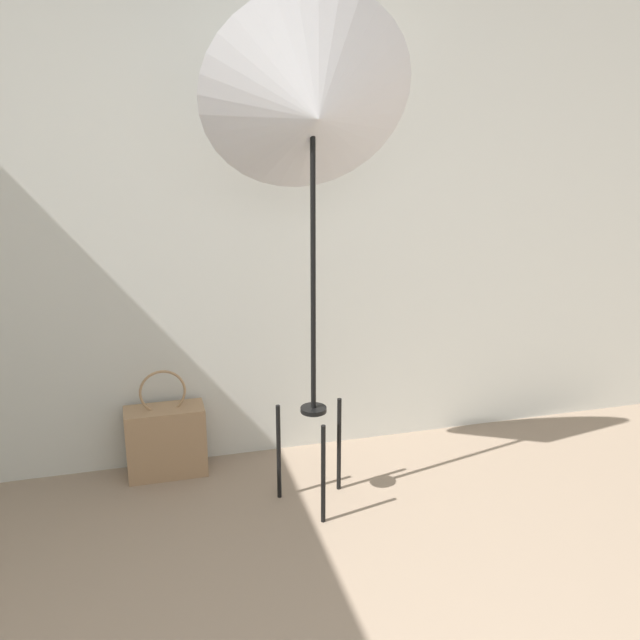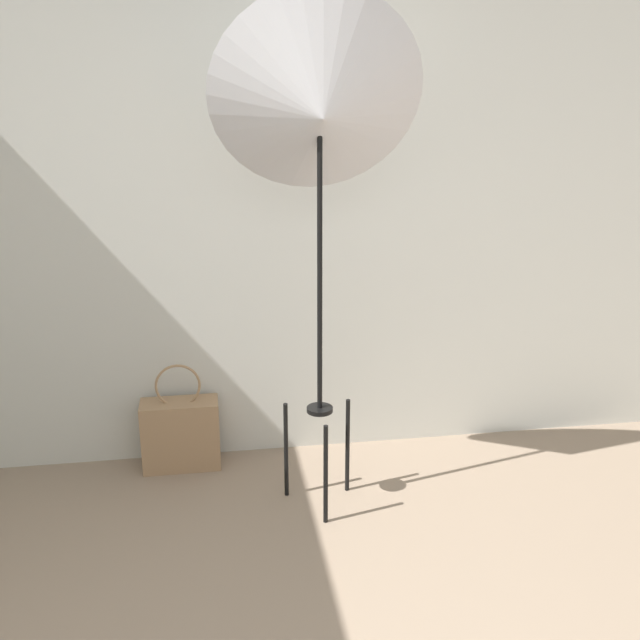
# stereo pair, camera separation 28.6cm
# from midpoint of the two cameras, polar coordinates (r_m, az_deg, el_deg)

# --- Properties ---
(wall_back) EXTENTS (8.00, 0.05, 2.60)m
(wall_back) POSITION_cam_midpoint_polar(r_m,az_deg,el_deg) (3.55, -11.15, 8.86)
(wall_back) COLOR beige
(wall_back) RESTS_ON ground_plane
(photo_umbrella) EXTENTS (0.86, 0.56, 2.17)m
(photo_umbrella) POSITION_cam_midpoint_polar(r_m,az_deg,el_deg) (2.99, -3.42, 15.74)
(photo_umbrella) COLOR black
(photo_umbrella) RESTS_ON ground_plane
(tote_bag) EXTENTS (0.38, 0.16, 0.54)m
(tote_bag) POSITION_cam_midpoint_polar(r_m,az_deg,el_deg) (3.74, -13.85, -8.93)
(tote_bag) COLOR #9E7A56
(tote_bag) RESTS_ON ground_plane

